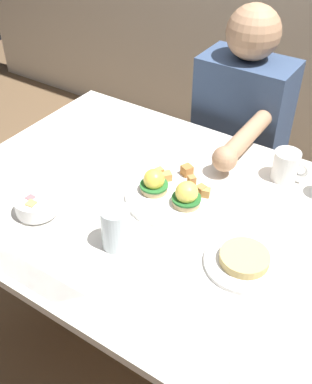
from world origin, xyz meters
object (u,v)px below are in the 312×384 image
Objects in this scene: fork at (208,155)px; diner_person at (237,135)px; fruit_bowl at (37,205)px; water_glass_far at (116,230)px; side_plate at (244,261)px; dining_table at (151,227)px; coffee_mug at (287,165)px; eggs_benedict_plate at (172,193)px.

fork is 0.32m from diner_person.
fork is at bearing 62.75° from fruit_bowl.
side_plate is at bearing 21.21° from water_glass_far.
dining_table is at bearing -96.02° from fork.
side_plate is (0.57, 0.14, -0.02)m from fruit_bowl.
side_plate is at bearing -64.06° from diner_person.
water_glass_far is at bearing -158.79° from side_plate.
fork is (-0.25, -0.02, -0.05)m from coffee_mug.
coffee_mug is 0.57m from water_glass_far.
dining_table is 0.32m from fork.
diner_person is at bearing 115.94° from side_plate.
eggs_benedict_plate is 0.37m from coffee_mug.
fruit_bowl is 0.78× the size of fork.
eggs_benedict_plate is 1.76× the size of fork.
fork is 0.48m from side_plate.
coffee_mug is at bearing 63.32° from water_glass_far.
dining_table is 9.96× the size of water_glass_far.
side_plate is (0.33, -0.08, 0.12)m from dining_table.
fork is 0.77× the size of side_plate.
fork is at bearing 89.53° from water_glass_far.
eggs_benedict_plate is at bearing 157.47° from side_plate.
fork is (0.03, 0.29, 0.11)m from dining_table.
dining_table is 0.60m from diner_person.
side_plate is (0.28, -0.12, -0.01)m from eggs_benedict_plate.
fruit_bowl is at bearing -136.70° from dining_table.
side_plate is (0.05, -0.40, -0.04)m from coffee_mug.
diner_person is (0.00, 0.60, 0.02)m from dining_table.
eggs_benedict_plate is 0.31m from side_plate.
side_plate reaches higher than dining_table.
eggs_benedict_plate is 2.42× the size of coffee_mug.
eggs_benedict_plate is (0.05, 0.04, 0.13)m from dining_table.
coffee_mug reaches higher than dining_table.
fork is 0.13× the size of diner_person.
fruit_bowl is (-0.28, -0.26, 0.01)m from eggs_benedict_plate.
fruit_bowl reaches higher than fork.
diner_person is (-0.28, 0.28, -0.14)m from coffee_mug.
side_plate is at bearing -83.17° from coffee_mug.
coffee_mug is 0.42m from diner_person.
coffee_mug is at bearing 45.98° from fruit_bowl.
eggs_benedict_plate is at bearing -85.34° from diner_person.
side_plate is (0.31, 0.12, -0.04)m from water_glass_far.
fork is at bearing 93.77° from eggs_benedict_plate.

